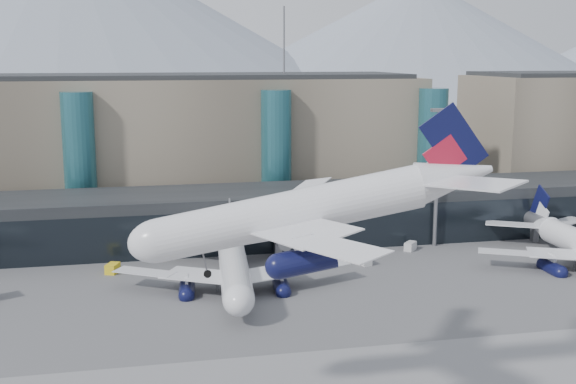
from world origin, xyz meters
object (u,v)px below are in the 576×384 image
at_px(veh_b, 113,268).
at_px(veh_g, 364,260).
at_px(hero_jet, 326,197).
at_px(lightmast_mid, 437,170).
at_px(jet_parked_mid, 233,256).
at_px(veh_d, 410,246).

height_order(veh_b, veh_g, veh_g).
relative_size(veh_b, veh_g, 1.00).
bearing_deg(veh_g, hero_jet, -34.89).
height_order(lightmast_mid, veh_g, lightmast_mid).
height_order(hero_jet, jet_parked_mid, hero_jet).
xyz_separation_m(veh_d, veh_g, (-11.09, -7.09, 0.02)).
height_order(lightmast_mid, hero_jet, hero_jet).
distance_m(lightmast_mid, hero_jet, 72.01).
xyz_separation_m(veh_b, veh_d, (52.82, 3.16, -0.01)).
bearing_deg(jet_parked_mid, lightmast_mid, -63.47).
relative_size(lightmast_mid, veh_g, 9.40).
relative_size(hero_jet, jet_parked_mid, 0.91).
height_order(jet_parked_mid, veh_d, jet_parked_mid).
relative_size(jet_parked_mid, veh_b, 14.04).
bearing_deg(jet_parked_mid, veh_d, -63.35).
relative_size(lightmast_mid, veh_b, 9.42).
bearing_deg(veh_b, jet_parked_mid, -97.16).
distance_m(jet_parked_mid, veh_b, 21.51).
distance_m(lightmast_mid, veh_b, 60.20).
bearing_deg(hero_jet, veh_g, 75.41).
height_order(hero_jet, veh_b, hero_jet).
distance_m(hero_jet, veh_d, 70.42).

